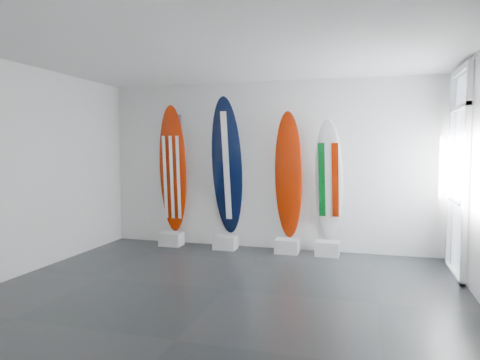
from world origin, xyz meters
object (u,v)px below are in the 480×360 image
(surfboard_swiss, at_px, (289,175))
(surfboard_italy, at_px, (329,180))
(surfboard_navy, at_px, (227,167))
(surfboard_usa, at_px, (173,169))

(surfboard_swiss, bearing_deg, surfboard_italy, 8.10)
(surfboard_navy, relative_size, surfboard_italy, 1.21)
(surfboard_usa, relative_size, surfboard_italy, 1.14)
(surfboard_usa, xyz_separation_m, surfboard_navy, (1.06, 0.00, 0.06))
(surfboard_navy, height_order, surfboard_italy, surfboard_navy)
(surfboard_usa, distance_m, surfboard_italy, 2.87)
(surfboard_navy, distance_m, surfboard_swiss, 1.13)
(surfboard_navy, bearing_deg, surfboard_italy, 1.63)
(surfboard_italy, bearing_deg, surfboard_navy, -174.07)
(surfboard_navy, distance_m, surfboard_italy, 1.82)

